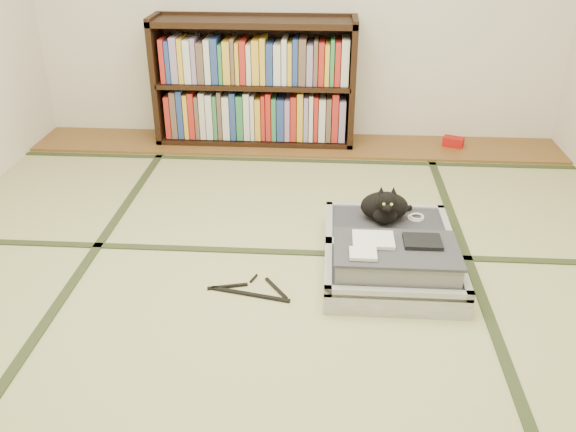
{
  "coord_description": "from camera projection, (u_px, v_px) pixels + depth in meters",
  "views": [
    {
      "loc": [
        0.24,
        -2.41,
        1.69
      ],
      "look_at": [
        0.05,
        0.35,
        0.25
      ],
      "focal_mm": 38.0,
      "sensor_mm": 36.0,
      "label": 1
    }
  ],
  "objects": [
    {
      "name": "suitcase",
      "position": [
        391.0,
        255.0,
        3.08
      ],
      "size": [
        0.67,
        0.89,
        0.26
      ],
      "color": "silver",
      "rests_on": "floor"
    },
    {
      "name": "tatami_borders",
      "position": [
        281.0,
        243.0,
        3.36
      ],
      "size": [
        4.0,
        4.5,
        0.01
      ],
      "color": "#2D381E",
      "rests_on": "ground"
    },
    {
      "name": "floor",
      "position": [
        273.0,
        295.0,
        2.93
      ],
      "size": [
        4.5,
        4.5,
        0.0
      ],
      "primitive_type": "plane",
      "color": "tan",
      "rests_on": "ground"
    },
    {
      "name": "hanger",
      "position": [
        251.0,
        290.0,
        2.95
      ],
      "size": [
        0.41,
        0.23,
        0.01
      ],
      "color": "black",
      "rests_on": "floor"
    },
    {
      "name": "red_item",
      "position": [
        453.0,
        142.0,
        4.63
      ],
      "size": [
        0.17,
        0.14,
        0.07
      ],
      "primitive_type": "cube",
      "rotation": [
        0.0,
        0.0,
        -0.38
      ],
      "color": "#AB100D",
      "rests_on": "wood_strip"
    },
    {
      "name": "cable_coil",
      "position": [
        416.0,
        217.0,
        3.35
      ],
      "size": [
        0.09,
        0.09,
        0.02
      ],
      "color": "white",
      "rests_on": "suitcase"
    },
    {
      "name": "bookcase",
      "position": [
        255.0,
        85.0,
        4.57
      ],
      "size": [
        1.5,
        0.34,
        0.96
      ],
      "color": "black",
      "rests_on": "wood_strip"
    },
    {
      "name": "cat",
      "position": [
        385.0,
        207.0,
        3.29
      ],
      "size": [
        0.3,
        0.3,
        0.24
      ],
      "color": "black",
      "rests_on": "suitcase"
    },
    {
      "name": "wood_strip",
      "position": [
        296.0,
        145.0,
        4.69
      ],
      "size": [
        4.0,
        0.5,
        0.02
      ],
      "primitive_type": "cube",
      "color": "brown",
      "rests_on": "ground"
    }
  ]
}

